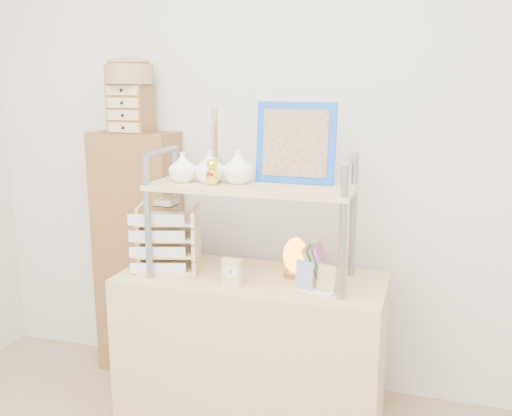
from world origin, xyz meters
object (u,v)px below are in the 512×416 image
(desk, at_px, (251,352))
(letter_tray, at_px, (168,240))
(salt_lamp, at_px, (295,256))
(cabinet, at_px, (139,254))

(desk, xyz_separation_m, letter_tray, (-0.41, 0.00, 0.51))
(desk, height_order, salt_lamp, salt_lamp)
(desk, xyz_separation_m, cabinet, (-0.77, 0.37, 0.30))
(cabinet, distance_m, letter_tray, 0.56)
(cabinet, bearing_deg, salt_lamp, -16.50)
(desk, relative_size, letter_tray, 3.58)
(salt_lamp, bearing_deg, cabinet, 162.32)
(cabinet, height_order, salt_lamp, cabinet)
(desk, bearing_deg, letter_tray, 179.62)
(letter_tray, bearing_deg, salt_lamp, 5.84)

